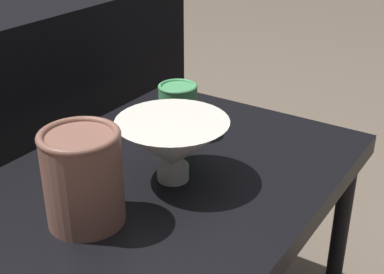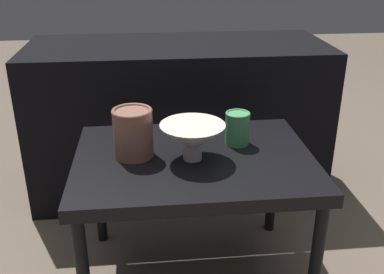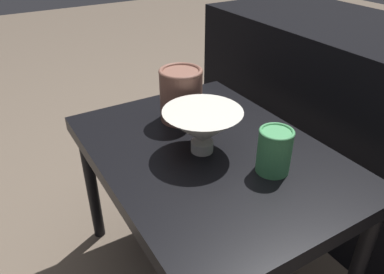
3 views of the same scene
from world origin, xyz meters
name	(u,v)px [view 1 (image 1 of 3)]	position (x,y,z in m)	size (l,w,h in m)	color
table	(167,197)	(0.00, 0.00, 0.40)	(0.72, 0.53, 0.45)	black
bowl	(173,144)	(-0.01, -0.02, 0.52)	(0.19, 0.19, 0.11)	silver
vase_textured_left	(83,176)	(-0.18, 0.02, 0.53)	(0.12, 0.12, 0.15)	brown
vase_colorful_right	(178,109)	(0.15, 0.08, 0.51)	(0.08, 0.08, 0.11)	#47995B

